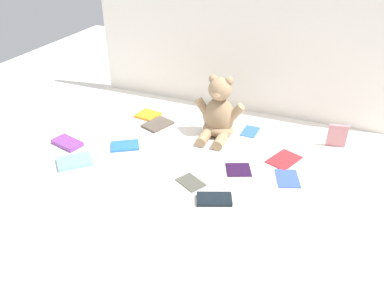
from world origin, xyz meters
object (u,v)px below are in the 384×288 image
book_case_3 (158,124)px  book_case_1 (212,118)px  book_case_8 (284,159)px  book_case_2 (125,146)px  book_case_4 (191,182)px  book_case_10 (148,115)px  book_case_6 (67,143)px  book_case_12 (75,161)px  book_case_7 (238,169)px  teddy_bear (219,114)px  book_case_5 (288,178)px  book_case_11 (337,136)px  book_case_0 (214,199)px  book_case_9 (250,131)px

book_case_3 → book_case_1: bearing=-125.5°
book_case_3 → book_case_8: 0.60m
book_case_1 → book_case_2: book_case_1 is taller
book_case_4 → book_case_10: size_ratio=0.99×
book_case_6 → book_case_10: (0.19, 0.37, -0.00)m
book_case_2 → book_case_12: 0.22m
book_case_3 → book_case_7: size_ratio=1.39×
teddy_bear → book_case_12: 0.62m
book_case_7 → book_case_8: (0.15, 0.14, 0.00)m
book_case_12 → book_case_5: bearing=60.7°
book_case_7 → book_case_11: size_ratio=0.92×
teddy_bear → book_case_5: 0.42m
book_case_2 → book_case_3: 0.23m
book_case_0 → book_case_3: size_ratio=0.92×
book_case_0 → book_case_7: 0.21m
book_case_6 → book_case_1: bearing=147.4°
book_case_1 → book_case_11: size_ratio=1.28×
book_case_6 → book_case_8: book_case_6 is taller
book_case_0 → book_case_1: book_case_1 is taller
book_case_3 → book_case_12: 0.44m
book_case_5 → book_case_11: size_ratio=1.13×
book_case_1 → book_case_11: (0.56, -0.03, 0.04)m
book_case_10 → book_case_11: (0.86, 0.05, 0.04)m
teddy_bear → book_case_6: bearing=-151.7°
book_case_11 → book_case_12: 1.07m
book_case_7 → book_case_8: book_case_8 is taller
book_case_4 → book_case_7: same height
teddy_bear → book_case_4: size_ratio=2.69×
book_case_9 → book_case_11: size_ratio=1.04×
teddy_bear → book_case_3: size_ratio=2.09×
book_case_7 → book_case_9: size_ratio=0.88×
book_case_7 → book_case_10: 0.60m
book_case_7 → book_case_2: bearing=-21.6°
teddy_bear → book_case_11: bearing=9.1°
book_case_2 → book_case_4: size_ratio=1.16×
book_case_10 → book_case_2: bearing=-162.3°
book_case_7 → book_case_10: bearing=-50.7°
book_case_5 → book_case_9: (-0.22, 0.30, -0.00)m
teddy_bear → book_case_11: teddy_bear is taller
book_case_5 → book_case_9: bearing=-72.7°
book_case_0 → book_case_8: (0.17, 0.35, -0.00)m
book_case_6 → book_case_7: bearing=112.0°
book_case_8 → book_case_9: (-0.19, 0.18, -0.00)m
book_case_0 → book_case_1: (-0.21, 0.57, 0.00)m
book_case_2 → book_case_5: (0.67, 0.03, -0.00)m
book_case_3 → book_case_5: (0.63, -0.19, -0.00)m
book_case_12 → teddy_bear: bearing=89.7°
teddy_bear → book_case_1: teddy_bear is taller
book_case_3 → book_case_9: size_ratio=1.22×
book_case_3 → book_case_10: bearing=-18.0°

